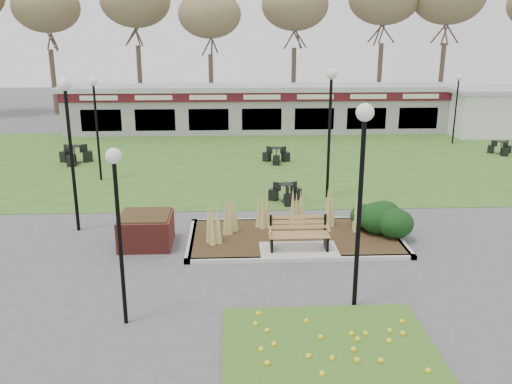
{
  "coord_description": "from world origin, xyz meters",
  "views": [
    {
      "loc": [
        -1.88,
        -14.04,
        6.02
      ],
      "look_at": [
        -1.13,
        2.0,
        1.29
      ],
      "focal_mm": 38.0,
      "sensor_mm": 36.0,
      "label": 1
    }
  ],
  "objects_px": {
    "lamp_post_far_right": "(457,94)",
    "bistro_set_c": "(276,158)",
    "brick_planter": "(146,230)",
    "lamp_post_near_left": "(117,199)",
    "park_bench": "(299,233)",
    "lamp_post_mid_left": "(68,121)",
    "food_pavilion": "(260,108)",
    "bistro_set_b": "(286,196)",
    "lamp_post_near_right": "(362,163)",
    "lamp_post_far_left": "(95,106)",
    "lamp_post_mid_right": "(330,105)",
    "bistro_set_d": "(501,150)",
    "service_hut": "(485,112)",
    "bistro_set_a": "(75,157)",
    "car_black": "(129,118)"
  },
  "relations": [
    {
      "from": "lamp_post_mid_right",
      "to": "bistro_set_a",
      "type": "relative_size",
      "value": 3.04
    },
    {
      "from": "brick_planter",
      "to": "lamp_post_near_left",
      "type": "bearing_deg",
      "value": -87.42
    },
    {
      "from": "lamp_post_near_left",
      "to": "bistro_set_d",
      "type": "xyz_separation_m",
      "value": [
        16.2,
        16.15,
        -2.57
      ]
    },
    {
      "from": "food_pavilion",
      "to": "lamp_post_mid_left",
      "type": "xyz_separation_m",
      "value": [
        -6.75,
        -17.6,
        2.0
      ]
    },
    {
      "from": "park_bench",
      "to": "lamp_post_mid_left",
      "type": "bearing_deg",
      "value": 162.65
    },
    {
      "from": "lamp_post_far_left",
      "to": "car_black",
      "type": "height_order",
      "value": "lamp_post_far_left"
    },
    {
      "from": "food_pavilion",
      "to": "bistro_set_b",
      "type": "height_order",
      "value": "food_pavilion"
    },
    {
      "from": "lamp_post_near_left",
      "to": "lamp_post_near_right",
      "type": "bearing_deg",
      "value": 5.86
    },
    {
      "from": "lamp_post_mid_left",
      "to": "lamp_post_far_left",
      "type": "bearing_deg",
      "value": 96.19
    },
    {
      "from": "brick_planter",
      "to": "lamp_post_near_right",
      "type": "height_order",
      "value": "lamp_post_near_right"
    },
    {
      "from": "park_bench",
      "to": "lamp_post_mid_left",
      "type": "xyz_separation_m",
      "value": [
        -6.75,
        2.11,
        2.89
      ]
    },
    {
      "from": "service_hut",
      "to": "lamp_post_far_right",
      "type": "height_order",
      "value": "lamp_post_far_right"
    },
    {
      "from": "bistro_set_c",
      "to": "park_bench",
      "type": "bearing_deg",
      "value": -91.5
    },
    {
      "from": "bistro_set_d",
      "to": "car_black",
      "type": "distance_m",
      "value": 22.07
    },
    {
      "from": "lamp_post_far_left",
      "to": "lamp_post_near_left",
      "type": "bearing_deg",
      "value": -74.95
    },
    {
      "from": "lamp_post_mid_left",
      "to": "lamp_post_mid_right",
      "type": "relative_size",
      "value": 0.99
    },
    {
      "from": "lamp_post_near_left",
      "to": "lamp_post_far_right",
      "type": "distance_m",
      "value": 24.11
    },
    {
      "from": "service_hut",
      "to": "lamp_post_mid_left",
      "type": "bearing_deg",
      "value": -142.32
    },
    {
      "from": "lamp_post_far_right",
      "to": "bistro_set_c",
      "type": "height_order",
      "value": "lamp_post_far_right"
    },
    {
      "from": "park_bench",
      "to": "bistro_set_d",
      "type": "distance_m",
      "value": 17.26
    },
    {
      "from": "bistro_set_b",
      "to": "bistro_set_d",
      "type": "height_order",
      "value": "bistro_set_b"
    },
    {
      "from": "lamp_post_far_left",
      "to": "bistro_set_a",
      "type": "bearing_deg",
      "value": 121.52
    },
    {
      "from": "service_hut",
      "to": "car_black",
      "type": "height_order",
      "value": "service_hut"
    },
    {
      "from": "lamp_post_mid_right",
      "to": "lamp_post_far_right",
      "type": "bearing_deg",
      "value": 48.49
    },
    {
      "from": "lamp_post_near_right",
      "to": "bistro_set_c",
      "type": "height_order",
      "value": "lamp_post_near_right"
    },
    {
      "from": "food_pavilion",
      "to": "bistro_set_b",
      "type": "relative_size",
      "value": 19.26
    },
    {
      "from": "brick_planter",
      "to": "food_pavilion",
      "type": "height_order",
      "value": "food_pavilion"
    },
    {
      "from": "lamp_post_mid_left",
      "to": "car_black",
      "type": "relative_size",
      "value": 1.04
    },
    {
      "from": "lamp_post_mid_right",
      "to": "bistro_set_b",
      "type": "height_order",
      "value": "lamp_post_mid_right"
    },
    {
      "from": "lamp_post_mid_left",
      "to": "service_hut",
      "type": "bearing_deg",
      "value": 37.68
    },
    {
      "from": "park_bench",
      "to": "car_black",
      "type": "bearing_deg",
      "value": 112.1
    },
    {
      "from": "park_bench",
      "to": "lamp_post_mid_left",
      "type": "height_order",
      "value": "lamp_post_mid_left"
    },
    {
      "from": "lamp_post_near_right",
      "to": "lamp_post_mid_right",
      "type": "xyz_separation_m",
      "value": [
        0.84,
        8.45,
        0.13
      ]
    },
    {
      "from": "bistro_set_b",
      "to": "bistro_set_d",
      "type": "relative_size",
      "value": 1.04
    },
    {
      "from": "park_bench",
      "to": "lamp_post_far_left",
      "type": "xyz_separation_m",
      "value": [
        -7.41,
        8.2,
        2.55
      ]
    },
    {
      "from": "lamp_post_mid_right",
      "to": "bistro_set_d",
      "type": "relative_size",
      "value": 3.92
    },
    {
      "from": "service_hut",
      "to": "bistro_set_d",
      "type": "distance_m",
      "value": 5.69
    },
    {
      "from": "lamp_post_far_left",
      "to": "bistro_set_d",
      "type": "bearing_deg",
      "value": 12.19
    },
    {
      "from": "park_bench",
      "to": "bistro_set_a",
      "type": "bearing_deg",
      "value": 129.45
    },
    {
      "from": "food_pavilion",
      "to": "lamp_post_near_left",
      "type": "bearing_deg",
      "value": -100.14
    },
    {
      "from": "lamp_post_far_left",
      "to": "bistro_set_c",
      "type": "relative_size",
      "value": 3.19
    },
    {
      "from": "brick_planter",
      "to": "lamp_post_near_left",
      "type": "distance_m",
      "value": 5.07
    },
    {
      "from": "food_pavilion",
      "to": "service_hut",
      "type": "relative_size",
      "value": 5.59
    },
    {
      "from": "park_bench",
      "to": "bistro_set_a",
      "type": "xyz_separation_m",
      "value": [
        -9.35,
        11.36,
        -0.29
      ]
    },
    {
      "from": "lamp_post_near_left",
      "to": "bistro_set_b",
      "type": "height_order",
      "value": "lamp_post_near_left"
    },
    {
      "from": "lamp_post_far_left",
      "to": "bistro_set_b",
      "type": "bearing_deg",
      "value": -24.61
    },
    {
      "from": "lamp_post_near_left",
      "to": "bistro_set_a",
      "type": "relative_size",
      "value": 2.43
    },
    {
      "from": "lamp_post_far_right",
      "to": "bistro_set_d",
      "type": "relative_size",
      "value": 3.11
    },
    {
      "from": "lamp_post_near_right",
      "to": "lamp_post_far_left",
      "type": "height_order",
      "value": "lamp_post_near_right"
    },
    {
      "from": "park_bench",
      "to": "lamp_post_far_left",
      "type": "bearing_deg",
      "value": 132.1
    }
  ]
}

